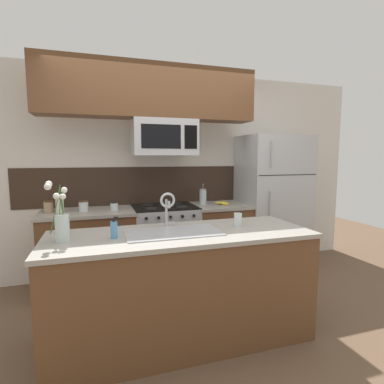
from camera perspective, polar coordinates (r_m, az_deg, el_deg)
name	(u,v)px	position (r m, az deg, el deg)	size (l,w,h in m)	color
ground_plane	(185,314)	(3.14, -1.31, -22.25)	(10.00, 10.00, 0.00)	brown
rear_partition	(180,173)	(4.06, -2.31, 3.62)	(5.20, 0.10, 2.60)	silver
splash_band	(159,185)	(3.95, -6.29, 1.31)	(3.47, 0.01, 0.48)	#332319
back_counter_left	(90,250)	(3.69, -18.94, -10.37)	(1.04, 0.65, 0.91)	brown
back_counter_right	(219,238)	(3.98, 5.19, -8.80)	(0.72, 0.65, 0.91)	brown
stove_range	(165,243)	(3.77, -5.19, -9.61)	(0.76, 0.64, 0.93)	#B7BABF
microwave	(164,138)	(3.60, -5.33, 10.26)	(0.74, 0.40, 0.42)	#B7BABF
upper_cabinet_band	(150,92)	(3.61, -7.93, 18.35)	(2.46, 0.34, 0.60)	brown
refrigerator	(271,202)	(4.26, 14.84, -1.88)	(0.86, 0.74, 1.80)	#B7BABF
storage_jar_tall	(49,207)	(3.64, -25.61, -2.54)	(0.10, 0.10, 0.13)	#997F5B
storage_jar_medium	(60,205)	(3.57, -23.89, -2.29)	(0.08, 0.08, 0.17)	silver
storage_jar_short	(84,206)	(3.58, -19.96, -2.52)	(0.10, 0.10, 0.12)	silver
storage_jar_squat	(114,206)	(3.55, -14.60, -2.63)	(0.09, 0.09, 0.09)	silver
banana_bunch	(223,203)	(3.83, 5.86, -2.13)	(0.19, 0.15, 0.08)	yellow
french_press	(203,197)	(3.85, 2.09, -0.90)	(0.09, 0.09, 0.27)	silver
island_counter	(182,286)	(2.60, -1.91, -17.42)	(2.12, 0.77, 0.91)	brown
kitchen_sink	(173,241)	(2.45, -3.61, -9.34)	(0.76, 0.41, 0.16)	#ADAFB5
sink_faucet	(167,205)	(2.58, -4.71, -2.45)	(0.14, 0.14, 0.31)	#B7BABF
dish_soap_bottle	(114,229)	(2.33, -14.64, -6.91)	(0.06, 0.05, 0.16)	#4C93C6
spare_glass	(238,220)	(2.68, 8.72, -5.22)	(0.07, 0.07, 0.12)	silver
flower_vase	(61,223)	(2.36, -23.65, -5.49)	(0.15, 0.14, 0.44)	silver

